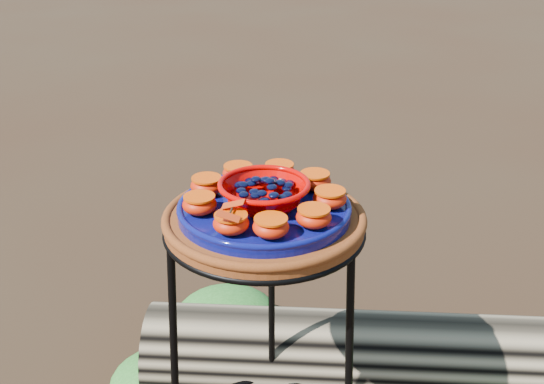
# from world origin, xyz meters

# --- Properties ---
(plant_stand) EXTENTS (0.44, 0.44, 0.70)m
(plant_stand) POSITION_xyz_m (0.00, 0.00, 0.35)
(plant_stand) COLOR black
(plant_stand) RESTS_ON ground
(terracotta_saucer) EXTENTS (0.40, 0.40, 0.03)m
(terracotta_saucer) POSITION_xyz_m (0.00, 0.00, 0.72)
(terracotta_saucer) COLOR #592708
(terracotta_saucer) RESTS_ON plant_stand
(cobalt_plate) EXTENTS (0.34, 0.34, 0.02)m
(cobalt_plate) POSITION_xyz_m (0.00, 0.00, 0.74)
(cobalt_plate) COLOR #070637
(cobalt_plate) RESTS_ON terracotta_saucer
(red_bowl) EXTENTS (0.17, 0.17, 0.05)m
(red_bowl) POSITION_xyz_m (0.00, 0.00, 0.78)
(red_bowl) COLOR #C00200
(red_bowl) RESTS_ON cobalt_plate
(glass_gems) EXTENTS (0.13, 0.13, 0.02)m
(glass_gems) POSITION_xyz_m (0.00, 0.00, 0.81)
(glass_gems) COLOR black
(glass_gems) RESTS_ON red_bowl
(orange_half_0) EXTENTS (0.07, 0.07, 0.04)m
(orange_half_0) POSITION_xyz_m (-0.05, -0.12, 0.77)
(orange_half_0) COLOR #B10E08
(orange_half_0) RESTS_ON cobalt_plate
(orange_half_1) EXTENTS (0.07, 0.07, 0.04)m
(orange_half_1) POSITION_xyz_m (0.02, -0.13, 0.77)
(orange_half_1) COLOR #B10E08
(orange_half_1) RESTS_ON cobalt_plate
(orange_half_2) EXTENTS (0.07, 0.07, 0.04)m
(orange_half_2) POSITION_xyz_m (0.10, -0.08, 0.77)
(orange_half_2) COLOR #B10E08
(orange_half_2) RESTS_ON cobalt_plate
(orange_half_3) EXTENTS (0.07, 0.07, 0.04)m
(orange_half_3) POSITION_xyz_m (0.13, -0.00, 0.77)
(orange_half_3) COLOR #B10E08
(orange_half_3) RESTS_ON cobalt_plate
(orange_half_4) EXTENTS (0.07, 0.07, 0.04)m
(orange_half_4) POSITION_xyz_m (0.10, 0.08, 0.77)
(orange_half_4) COLOR #B10E08
(orange_half_4) RESTS_ON cobalt_plate
(orange_half_5) EXTENTS (0.07, 0.07, 0.04)m
(orange_half_5) POSITION_xyz_m (0.02, 0.13, 0.77)
(orange_half_5) COLOR #B10E08
(orange_half_5) RESTS_ON cobalt_plate
(orange_half_6) EXTENTS (0.07, 0.07, 0.04)m
(orange_half_6) POSITION_xyz_m (-0.06, 0.11, 0.77)
(orange_half_6) COLOR #B10E08
(orange_half_6) RESTS_ON cobalt_plate
(orange_half_7) EXTENTS (0.07, 0.07, 0.04)m
(orange_half_7) POSITION_xyz_m (-0.12, 0.04, 0.77)
(orange_half_7) COLOR #B10E08
(orange_half_7) RESTS_ON cobalt_plate
(orange_half_8) EXTENTS (0.07, 0.07, 0.04)m
(orange_half_8) POSITION_xyz_m (-0.12, -0.04, 0.77)
(orange_half_8) COLOR #B10E08
(orange_half_8) RESTS_ON cobalt_plate
(butterfly) EXTENTS (0.09, 0.06, 0.02)m
(butterfly) POSITION_xyz_m (-0.05, -0.12, 0.80)
(butterfly) COLOR red
(butterfly) RESTS_ON orange_half_0
(driftwood_log) EXTENTS (1.44, 0.38, 0.27)m
(driftwood_log) POSITION_xyz_m (0.37, 0.32, 0.13)
(driftwood_log) COLOR black
(driftwood_log) RESTS_ON ground
(foliage_left) EXTENTS (0.29, 0.29, 0.14)m
(foliage_left) POSITION_xyz_m (-0.31, 0.26, 0.07)
(foliage_left) COLOR #235B1C
(foliage_left) RESTS_ON ground
(foliage_back) EXTENTS (0.33, 0.33, 0.17)m
(foliage_back) POSITION_xyz_m (-0.17, 0.56, 0.08)
(foliage_back) COLOR #235B1C
(foliage_back) RESTS_ON ground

